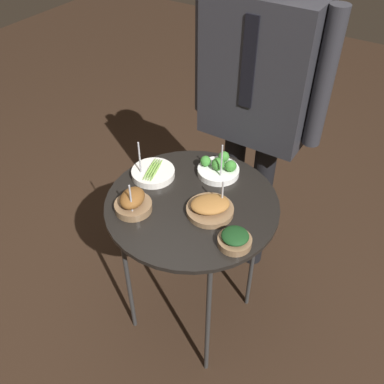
# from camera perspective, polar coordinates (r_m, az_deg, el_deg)

# --- Properties ---
(ground_plane) EXTENTS (8.00, 8.00, 0.00)m
(ground_plane) POSITION_cam_1_polar(r_m,az_deg,el_deg) (2.24, 0.00, -15.82)
(ground_plane) COLOR black
(serving_cart) EXTENTS (0.68, 0.68, 0.76)m
(serving_cart) POSITION_cam_1_polar(r_m,az_deg,el_deg) (1.69, 0.00, -2.72)
(serving_cart) COLOR black
(serving_cart) RESTS_ON ground_plane
(bowl_roast_front_right) EXTENTS (0.18, 0.18, 0.13)m
(bowl_roast_front_right) POSITION_cam_1_polar(r_m,az_deg,el_deg) (1.59, 2.43, -2.06)
(bowl_roast_front_right) COLOR brown
(bowl_roast_front_right) RESTS_ON serving_cart
(bowl_roast_front_center) EXTENTS (0.14, 0.14, 0.15)m
(bowl_roast_front_center) POSITION_cam_1_polar(r_m,az_deg,el_deg) (1.61, -7.89, -1.39)
(bowl_roast_front_center) COLOR brown
(bowl_roast_front_center) RESTS_ON serving_cart
(bowl_asparagus_back_right) EXTENTS (0.18, 0.18, 0.18)m
(bowl_asparagus_back_right) POSITION_cam_1_polar(r_m,az_deg,el_deg) (1.77, -5.21, 2.57)
(bowl_asparagus_back_right) COLOR silver
(bowl_asparagus_back_right) RESTS_ON serving_cart
(bowl_spinach_far_rim) EXTENTS (0.12, 0.12, 0.06)m
(bowl_spinach_far_rim) POSITION_cam_1_polar(r_m,az_deg,el_deg) (1.49, 5.73, -6.28)
(bowl_spinach_far_rim) COLOR brown
(bowl_spinach_far_rim) RESTS_ON serving_cart
(bowl_broccoli_mid_right) EXTENTS (0.17, 0.17, 0.18)m
(bowl_broccoli_mid_right) POSITION_cam_1_polar(r_m,az_deg,el_deg) (1.77, 3.61, 3.22)
(bowl_broccoli_mid_right) COLOR white
(bowl_broccoli_mid_right) RESTS_ON serving_cart
(waiter_figure) EXTENTS (0.60, 0.23, 1.63)m
(waiter_figure) POSITION_cam_1_polar(r_m,az_deg,el_deg) (1.85, 8.73, 13.56)
(waiter_figure) COLOR black
(waiter_figure) RESTS_ON ground_plane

